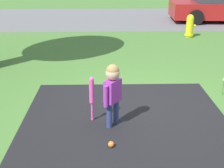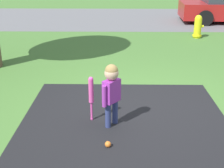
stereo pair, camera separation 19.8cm
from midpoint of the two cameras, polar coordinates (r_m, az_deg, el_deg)
name	(u,v)px [view 1 (the left image)]	position (r m, az deg, el deg)	size (l,w,h in m)	color
ground_plane	(139,105)	(5.53, 4.01, -3.84)	(60.00, 60.00, 0.00)	#477533
street_strip	(118,18)	(14.40, 0.64, 11.99)	(40.00, 6.00, 0.01)	slate
child	(113,87)	(4.59, -1.11, -0.52)	(0.28, 0.33, 0.98)	navy
baseball_bat	(92,93)	(4.81, -4.91, -1.64)	(0.08, 0.08, 0.73)	#E54CA5
sports_ball	(111,144)	(4.31, -1.50, -10.98)	(0.09, 0.09, 0.09)	orange
fire_hydrant	(190,26)	(10.83, 13.52, 10.27)	(0.34, 0.30, 0.75)	yellow
parked_car	(223,7)	(14.28, 19.33, 13.21)	(4.53, 2.24, 1.28)	maroon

